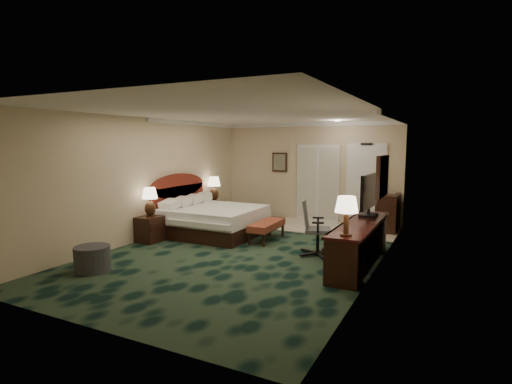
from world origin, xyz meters
The scene contains 25 objects.
floor centered at (0.00, 0.00, 0.00)m, with size 5.00×7.50×0.00m, color black.
ceiling centered at (0.00, 0.00, 2.70)m, with size 5.00×7.50×0.00m, color silver.
wall_back centered at (0.00, 3.75, 1.35)m, with size 5.00×0.00×2.70m, color beige.
wall_front centered at (0.00, -3.75, 1.35)m, with size 5.00×0.00×2.70m, color beige.
wall_left centered at (-2.50, 0.00, 1.35)m, with size 0.00×7.50×2.70m, color beige.
wall_right centered at (2.50, 0.00, 1.35)m, with size 0.00×7.50×2.70m, color beige.
crown_molding centered at (0.00, 0.00, 2.65)m, with size 5.00×7.50×0.10m, color silver, non-canonical shape.
tile_patch centered at (0.90, 2.90, 0.01)m, with size 3.20×1.70×0.01m, color beige.
headboard centered at (-2.44, 1.00, 0.70)m, with size 0.12×2.00×1.40m, color #541810, non-canonical shape.
entry_door centered at (1.55, 3.72, 1.05)m, with size 1.02×0.06×2.18m, color silver.
closet_doors centered at (0.25, 3.71, 1.05)m, with size 1.20×0.06×2.10m, color #BAB8B5.
wall_art centered at (-0.90, 3.71, 1.60)m, with size 0.45×0.06×0.55m, color #4E5F56.
wall_mirror centered at (2.46, 0.60, 1.55)m, with size 0.05×0.95×0.75m, color white.
bed centered at (-1.37, 0.96, 0.33)m, with size 2.05×1.90×0.65m, color white.
nightstand_near centered at (-2.26, -0.26, 0.28)m, with size 0.45×0.51×0.56m, color black.
nightstand_far centered at (-2.26, 2.32, 0.28)m, with size 0.45×0.51×0.56m, color black.
lamp_near centered at (-2.24, -0.25, 0.87)m, with size 0.33×0.33×0.63m, color black, non-canonical shape.
lamp_far centered at (-2.28, 2.36, 0.89)m, with size 0.36×0.36×0.67m, color black, non-canonical shape.
bed_bench centered at (-0.03, 1.00, 0.21)m, with size 0.43×1.23×0.42m, color maroon.
ottoman centered at (-1.75, -2.24, 0.21)m, with size 0.59×0.59×0.42m, color #2E2D34.
desk centered at (2.20, 0.08, 0.38)m, with size 0.57×2.64×0.76m, color black.
tv centered at (2.20, 0.77, 1.16)m, with size 0.09×1.04×0.81m, color black.
desk_lamp centered at (2.22, -0.99, 1.06)m, with size 0.35×0.35×0.61m, color black, non-canonical shape.
desk_chair centered at (1.35, 0.36, 0.54)m, with size 0.63×0.59×1.08m, color #515157, non-canonical shape.
minibar centered at (2.21, 3.20, 0.46)m, with size 0.48×0.87×0.91m, color black.
Camera 1 is at (3.65, -6.83, 2.14)m, focal length 28.00 mm.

